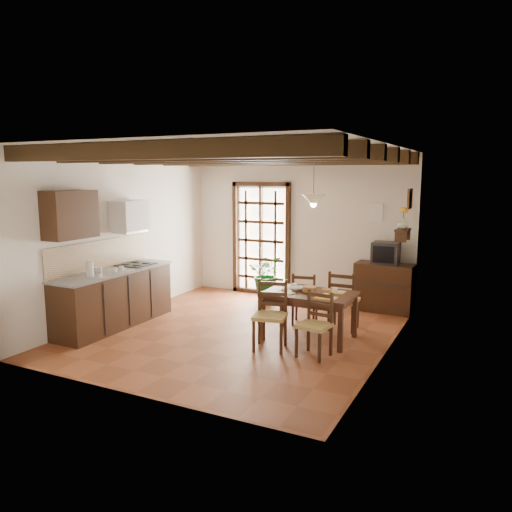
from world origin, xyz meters
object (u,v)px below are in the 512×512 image
Objects in this scene: chair_near_left at (270,328)px; pendant_lamp at (313,199)px; chair_near_right at (314,337)px; chair_far_left at (305,308)px; crt_tv at (386,253)px; kitchen_counter at (114,297)px; dining_table at (309,298)px; chair_far_right at (343,311)px; potted_plant at (267,273)px; sideboard at (384,287)px.

pendant_lamp reaches higher than chair_near_left.
chair_near_right is (0.66, -0.00, -0.03)m from chair_near_left.
chair_near_left is 1.33m from chair_far_left.
pendant_lamp reaches higher than crt_tv.
chair_near_right reaches higher than chair_far_left.
dining_table is (3.04, 0.79, 0.14)m from kitchen_counter.
chair_far_right is (0.65, -0.00, 0.03)m from chair_far_left.
chair_near_right is at bearing 87.92° from chair_far_right.
dining_table is 2.18m from crt_tv.
dining_table is 2.23m from potted_plant.
dining_table is 0.67× the size of potted_plant.
chair_far_left is at bearing -123.83° from sideboard.
crt_tv is at bearing -137.10° from chair_far_left.
chair_near_right is at bearing -52.29° from potted_plant.
chair_near_left is at bearing -113.47° from pendant_lamp.
sideboard is 0.62m from crt_tv.
chair_near_left reaches higher than chair_near_right.
chair_near_right is at bearing 104.76° from chair_far_left.
chair_near_right is at bearing -98.35° from crt_tv.
crt_tv is (1.00, 2.69, 0.75)m from chair_near_left.
potted_plant is at bearing 136.51° from chair_near_right.
chair_far_right is at bearing 98.65° from chair_near_right.
sideboard is (0.34, 2.70, 0.16)m from chair_near_right.
crt_tv is 0.55× the size of pendant_lamp.
sideboard reaches higher than dining_table.
chair_near_right reaches higher than sideboard.
chair_near_left is at bearing -111.47° from crt_tv.
pendant_lamp reaches higher than chair_far_left.
chair_far_left is 0.85× the size of sideboard.
crt_tv reaches higher than chair_far_left.
kitchen_counter is 2.91m from potted_plant.
chair_far_left is (0.01, 1.33, -0.03)m from chair_near_left.
chair_near_left is at bearing 78.45° from chair_far_left.
chair_near_left is 2.88m from sideboard.
potted_plant reaches higher than sideboard.
chair_far_right reaches higher than chair_far_left.
sideboard reaches higher than chair_far_left.
chair_near_left is at bearing 2.69° from kitchen_counter.
potted_plant is at bearing 131.80° from dining_table.
dining_table is at bearing -48.41° from potted_plant.
pendant_lamp reaches higher than potted_plant.
potted_plant reaches higher than dining_table.
kitchen_counter is 3.37m from chair_near_right.
potted_plant reaches higher than chair_near_right.
kitchen_counter reaches higher than chair_far_left.
chair_near_right reaches higher than dining_table.
kitchen_counter is at bearing -163.67° from pendant_lamp.
chair_far_left reaches higher than dining_table.
potted_plant is (1.56, 2.45, 0.10)m from kitchen_counter.
pendant_lamp is (1.48, -1.56, 1.51)m from potted_plant.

